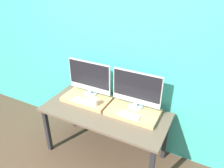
% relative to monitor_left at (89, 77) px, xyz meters
% --- Properties ---
extents(wall_back, '(8.00, 0.04, 2.60)m').
position_rel_monitor_left_xyz_m(wall_back, '(0.33, 0.23, 0.28)').
color(wall_back, teal).
rests_on(wall_back, ground_plane).
extents(workbench, '(1.59, 0.71, 0.72)m').
position_rel_monitor_left_xyz_m(workbench, '(0.33, -0.20, -0.38)').
color(workbench, brown).
rests_on(workbench, ground_plane).
extents(wooden_riser_left, '(0.63, 0.37, 0.05)m').
position_rel_monitor_left_xyz_m(wooden_riser_left, '(-0.00, -0.08, -0.28)').
color(wooden_riser_left, tan).
rests_on(wooden_riser_left, workbench).
extents(monitor_left, '(0.61, 0.18, 0.48)m').
position_rel_monitor_left_xyz_m(monitor_left, '(0.00, 0.00, 0.00)').
color(monitor_left, '#B2B2B7').
rests_on(monitor_left, wooden_riser_left).
extents(keyboard_left, '(0.26, 0.11, 0.01)m').
position_rel_monitor_left_xyz_m(keyboard_left, '(0.00, -0.21, -0.25)').
color(keyboard_left, silver).
rests_on(keyboard_left, wooden_riser_left).
extents(mug, '(0.09, 0.09, 0.09)m').
position_rel_monitor_left_xyz_m(mug, '(0.19, -0.21, -0.21)').
color(mug, white).
rests_on(mug, wooden_riser_left).
extents(wooden_riser_right, '(0.63, 0.37, 0.05)m').
position_rel_monitor_left_xyz_m(wooden_riser_right, '(0.66, -0.08, -0.28)').
color(wooden_riser_right, tan).
rests_on(wooden_riser_right, workbench).
extents(monitor_right, '(0.61, 0.18, 0.48)m').
position_rel_monitor_left_xyz_m(monitor_right, '(0.66, 0.00, 0.00)').
color(monitor_right, '#B2B2B7').
rests_on(monitor_right, wooden_riser_right).
extents(keyboard_right, '(0.26, 0.11, 0.01)m').
position_rel_monitor_left_xyz_m(keyboard_right, '(0.66, -0.21, -0.25)').
color(keyboard_right, silver).
rests_on(keyboard_right, wooden_riser_right).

